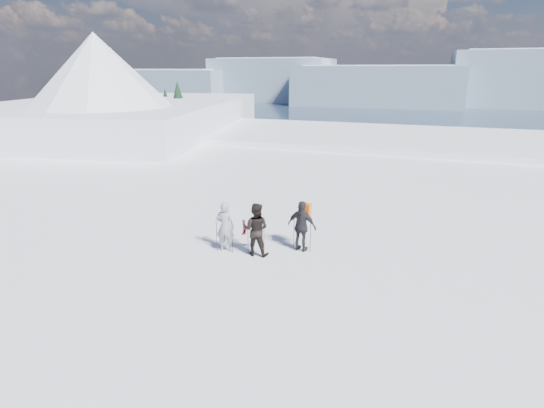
# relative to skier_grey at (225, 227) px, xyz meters

# --- Properties ---
(lake_basin) EXTENTS (820.00, 820.00, 71.62)m
(lake_basin) POSITION_rel_skier_grey_xyz_m (3.06, 28.06, -7.44)
(lake_basin) COLOR white
(lake_basin) RESTS_ON ground
(far_mountain_range) EXTENTS (770.00, 110.00, 53.00)m
(far_mountain_range) POSITION_rel_skier_grey_xyz_m (32.66, 452.85, -8.14)
(far_mountain_range) COLOR slate
(far_mountain_range) RESTS_ON ground
(near_ridge) EXTENTS (31.37, 35.68, 25.62)m
(near_ridge) POSITION_rel_skier_grey_xyz_m (-23.50, 27.40, -4.42)
(near_ridge) COLOR white
(near_ridge) RESTS_ON ground
(skier_grey) EXTENTS (0.73, 0.52, 1.89)m
(skier_grey) POSITION_rel_skier_grey_xyz_m (0.00, 0.00, 0.00)
(skier_grey) COLOR gray
(skier_grey) RESTS_ON ground
(skier_dark) EXTENTS (0.99, 0.79, 1.95)m
(skier_dark) POSITION_rel_skier_grey_xyz_m (1.18, 0.05, 0.03)
(skier_dark) COLOR black
(skier_dark) RESTS_ON ground
(skier_pack) EXTENTS (1.18, 0.65, 1.91)m
(skier_pack) POSITION_rel_skier_grey_xyz_m (2.64, 0.91, 0.01)
(skier_pack) COLOR black
(skier_pack) RESTS_ON ground
(backpack) EXTENTS (0.44, 0.29, 0.59)m
(backpack) POSITION_rel_skier_grey_xyz_m (2.68, 1.15, 1.26)
(backpack) COLOR #C15712
(backpack) RESTS_ON skier_pack
(ski_poles) EXTENTS (3.31, 0.99, 1.34)m
(ski_poles) POSITION_rel_skier_grey_xyz_m (1.32, 0.26, -0.32)
(ski_poles) COLOR black
(ski_poles) RESTS_ON ground
(skis_loose) EXTENTS (0.77, 1.69, 0.03)m
(skis_loose) POSITION_rel_skier_grey_xyz_m (-0.22, 2.45, -0.93)
(skis_loose) COLOR black
(skis_loose) RESTS_ON ground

